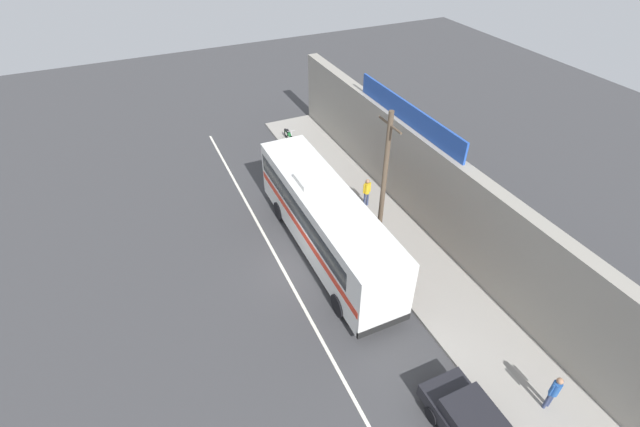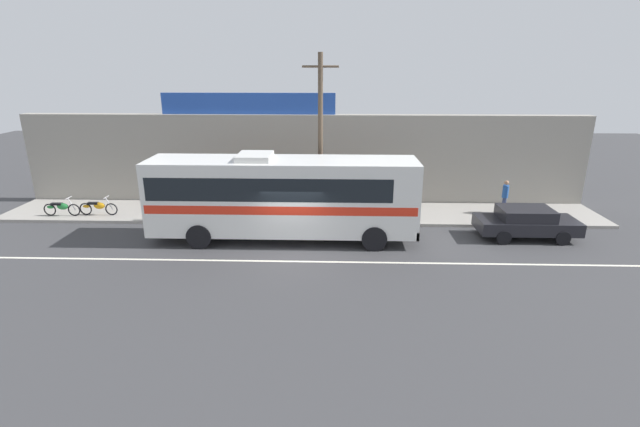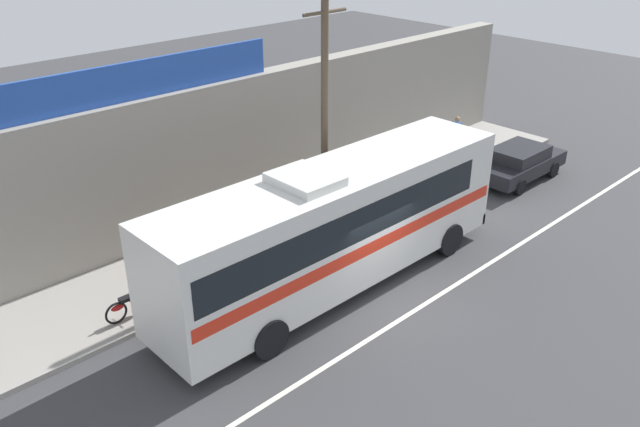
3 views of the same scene
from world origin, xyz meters
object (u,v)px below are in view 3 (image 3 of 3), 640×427
object	(u,v)px
pedestrian_far_left	(192,233)
pedestrian_near_shop	(456,133)
utility_pole	(325,121)
motorcycle_orange	(136,300)
intercity_bus	(334,222)
parked_car	(519,162)

from	to	relation	value
pedestrian_far_left	pedestrian_near_shop	distance (m)	13.08
utility_pole	motorcycle_orange	xyz separation A→B (m)	(-6.49, 0.38, -3.55)
intercity_bus	utility_pole	world-z (taller)	utility_pole
intercity_bus	utility_pole	distance (m)	3.33
motorcycle_orange	pedestrian_near_shop	world-z (taller)	pedestrian_near_shop
pedestrian_far_left	utility_pole	bearing A→B (deg)	-22.18
pedestrian_far_left	intercity_bus	bearing A→B (deg)	-58.16
intercity_bus	motorcycle_orange	xyz separation A→B (m)	(-4.86, 2.45, -1.50)
pedestrian_near_shop	parked_car	bearing A→B (deg)	-92.10
pedestrian_far_left	pedestrian_near_shop	world-z (taller)	pedestrian_far_left
intercity_bus	pedestrian_far_left	bearing A→B (deg)	121.84
intercity_bus	utility_pole	size ratio (longest dim) A/B	1.48
intercity_bus	pedestrian_far_left	distance (m)	4.39
intercity_bus	motorcycle_orange	bearing A→B (deg)	153.28
motorcycle_orange	intercity_bus	bearing A→B (deg)	-26.72
utility_pole	motorcycle_orange	world-z (taller)	utility_pole
utility_pole	pedestrian_far_left	world-z (taller)	utility_pole
parked_car	intercity_bus	bearing A→B (deg)	-177.29
pedestrian_far_left	pedestrian_near_shop	xyz separation A→B (m)	(13.08, -0.03, -0.03)
parked_car	motorcycle_orange	world-z (taller)	parked_car
intercity_bus	pedestrian_near_shop	size ratio (longest dim) A/B	6.67
parked_car	utility_pole	bearing A→B (deg)	170.26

